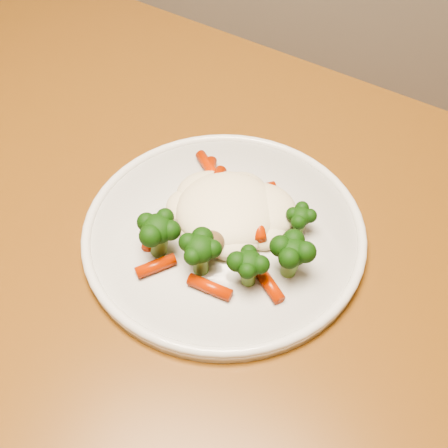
# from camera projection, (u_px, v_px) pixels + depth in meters

# --- Properties ---
(dining_table) EXTENTS (1.44, 1.18, 0.75)m
(dining_table) POSITION_uv_depth(u_px,v_px,m) (164.00, 326.00, 0.62)
(dining_table) COLOR brown
(dining_table) RESTS_ON ground
(plate) EXTENTS (0.29, 0.29, 0.01)m
(plate) POSITION_uv_depth(u_px,v_px,m) (224.00, 233.00, 0.58)
(plate) COLOR white
(plate) RESTS_ON dining_table
(meal) EXTENTS (0.18, 0.19, 0.05)m
(meal) POSITION_uv_depth(u_px,v_px,m) (227.00, 220.00, 0.56)
(meal) COLOR #FCF0CA
(meal) RESTS_ON plate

